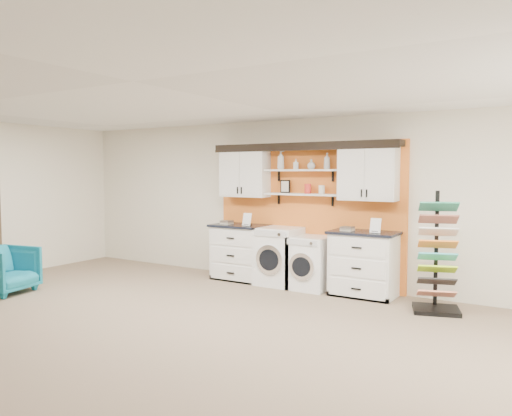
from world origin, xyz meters
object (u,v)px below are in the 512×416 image
Objects in this scene: base_cabinet_right at (364,264)px; armchair at (5,270)px; dryer at (311,263)px; sample_rack at (437,273)px; base_cabinet_left at (240,252)px; washer at (279,256)px.

armchair is (-4.86, -2.77, -0.13)m from base_cabinet_right.
dryer is 1.08× the size of armchair.
armchair is (-6.00, -2.47, -0.16)m from sample_rack.
base_cabinet_left is at bearing -53.95° from armchair.
sample_rack reaches higher than base_cabinet_left.
dryer is at bearing -0.00° from washer.
base_cabinet_left is at bearing 179.86° from dryer.
sample_rack is at bearing -6.66° from washer.
base_cabinet_right is at bearing 147.32° from sample_rack.
base_cabinet_right is 0.62× the size of sample_rack.
washer is at bearing -0.25° from base_cabinet_left.
dryer is at bearing -179.78° from base_cabinet_right.
armchair is at bearing -145.10° from dryer.
washer is 0.59× the size of sample_rack.
base_cabinet_left is 0.98× the size of base_cabinet_right.
base_cabinet_left is 3.81m from armchair.
base_cabinet_left is 1.37m from dryer.
base_cabinet_right reaches higher than armchair.
sample_rack is at bearing -15.16° from base_cabinet_right.
armchair is (-3.97, -2.77, -0.07)m from dryer.
washer is at bearing 155.81° from sample_rack.
washer is 2.64m from sample_rack.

